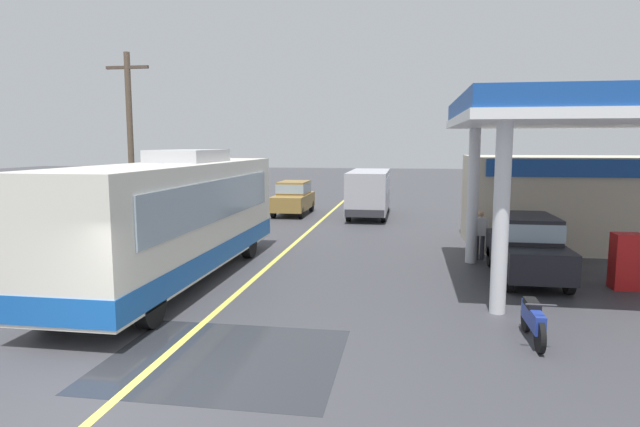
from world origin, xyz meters
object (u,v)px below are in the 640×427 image
car_trailing_behind_bus (294,196)px  motorcycle_parked_forecourt (533,319)px  coach_bus_main (176,220)px  car_at_pump (527,244)px  pedestrian_near_pump (480,232)px  minibus_opposing_lane (369,189)px

car_trailing_behind_bus → motorcycle_parked_forecourt: bearing=-64.5°
motorcycle_parked_forecourt → car_trailing_behind_bus: car_trailing_behind_bus is taller
coach_bus_main → car_at_pump: bearing=10.5°
coach_bus_main → car_trailing_behind_bus: 14.79m
pedestrian_near_pump → coach_bus_main: bearing=-154.2°
coach_bus_main → pedestrian_near_pump: (8.83, 4.27, -0.79)m
pedestrian_near_pump → minibus_opposing_lane: bearing=113.4°
car_at_pump → motorcycle_parked_forecourt: 5.36m
car_at_pump → minibus_opposing_lane: size_ratio=0.69×
car_at_pump → car_trailing_behind_bus: 16.12m
minibus_opposing_lane → motorcycle_parked_forecourt: bearing=-75.9°
minibus_opposing_lane → car_trailing_behind_bus: minibus_opposing_lane is taller
motorcycle_parked_forecourt → pedestrian_near_pump: (-0.05, 7.69, 0.49)m
coach_bus_main → motorcycle_parked_forecourt: bearing=-21.1°
car_at_pump → pedestrian_near_pump: size_ratio=2.53×
pedestrian_near_pump → motorcycle_parked_forecourt: bearing=-89.6°
coach_bus_main → car_trailing_behind_bus: coach_bus_main is taller
motorcycle_parked_forecourt → pedestrian_near_pump: size_ratio=1.08×
coach_bus_main → minibus_opposing_lane: coach_bus_main is taller
car_at_pump → minibus_opposing_lane: bearing=113.1°
minibus_opposing_lane → pedestrian_near_pump: 11.24m
coach_bus_main → car_at_pump: size_ratio=2.63×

